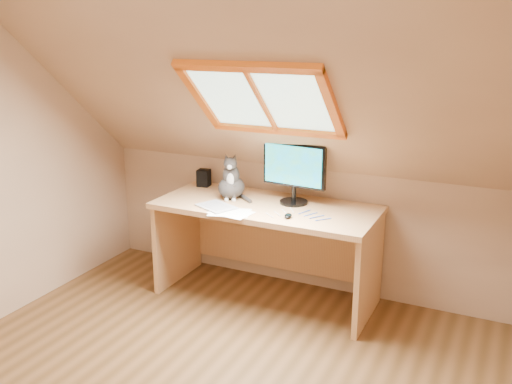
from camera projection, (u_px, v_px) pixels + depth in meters
The scene contains 9 objects.
room_shell at pixel (166, 163), 2.84m from camera, with size 3.52×3.52×2.41m.
desk at pixel (270, 230), 4.48m from camera, with size 1.70×0.74×0.78m.
monitor at pixel (294, 169), 4.30m from camera, with size 0.51×0.22×0.47m.
cat at pixel (231, 182), 4.47m from camera, with size 0.28×0.30×0.37m.
desk_speaker at pixel (204, 178), 4.84m from camera, with size 0.10×0.10×0.14m, color black.
graphics_tablet at pixel (216, 207), 4.28m from camera, with size 0.29×0.20×0.01m, color #B2B2B7.
mouse at pixel (288, 216), 4.05m from camera, with size 0.05×0.09×0.03m, color black.
papers at pixel (229, 211), 4.20m from camera, with size 0.33×0.27×0.00m.
cables at pixel (301, 214), 4.11m from camera, with size 0.51×0.26×0.01m.
Camera 1 is at (1.60, -2.40, 2.09)m, focal length 40.00 mm.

